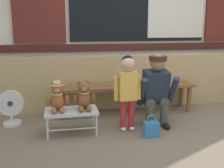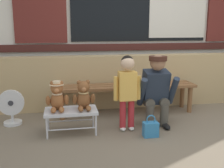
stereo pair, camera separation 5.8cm
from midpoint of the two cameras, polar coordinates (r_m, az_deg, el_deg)
The scene contains 10 objects.
ground_plane at distance 3.42m, azimuth 13.64°, elevation -10.81°, with size 60.00×60.00×0.00m, color #756651.
brick_low_wall at distance 4.58m, azimuth 6.51°, elevation 0.80°, with size 8.13×0.25×0.85m, color tan.
wooden_bench_long at distance 4.13m, azimuth 2.52°, elevation -1.08°, with size 2.10×0.40×0.44m.
small_display_bench at distance 3.42m, azimuth -8.96°, elevation -5.89°, with size 0.64×0.36×0.30m.
teddy_bear_with_hat at distance 3.36m, azimuth -11.81°, elevation -2.64°, with size 0.28×0.27×0.36m.
teddy_bear_plain at distance 3.37m, azimuth -6.35°, elevation -2.56°, with size 0.28×0.26×0.36m.
child_standing at distance 3.40m, azimuth 2.78°, elevation -0.17°, with size 0.35×0.18×0.96m.
adult_crouching at distance 3.65m, azimuth 8.81°, elevation -1.22°, with size 0.50×0.49×0.95m.
handbag_on_ground at distance 3.36m, azimuth 7.68°, elevation -9.24°, with size 0.18×0.11×0.27m.
floor_fan at distance 3.90m, azimuth -20.75°, elevation -4.73°, with size 0.34×0.24×0.48m.
Camera 1 is at (-1.40, -2.85, 1.31)m, focal length 43.78 mm.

